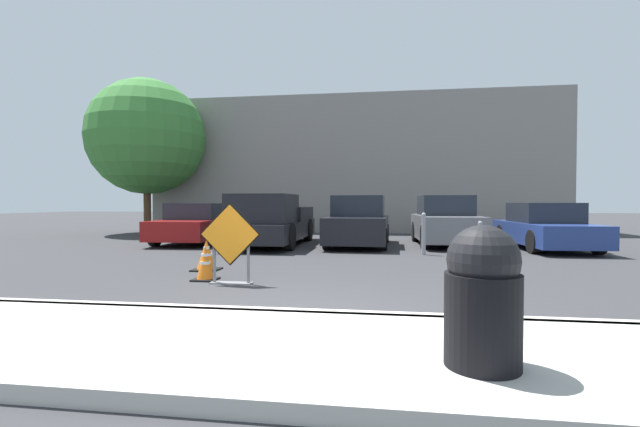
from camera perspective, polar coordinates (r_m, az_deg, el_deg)
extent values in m
plane|color=#333335|center=(14.83, 4.26, -3.85)|extent=(96.00, 96.00, 0.00)
cube|color=beige|center=(3.97, -6.89, -17.51)|extent=(27.84, 2.22, 0.14)
cube|color=beige|center=(5.00, -3.52, -13.49)|extent=(27.84, 0.20, 0.14)
cube|color=black|center=(7.28, -11.89, -2.72)|extent=(1.05, 0.03, 1.05)
cube|color=orange|center=(7.27, -11.93, -2.72)|extent=(0.99, 0.03, 0.99)
cube|color=slate|center=(7.43, -11.74, -9.06)|extent=(0.71, 0.20, 0.02)
cube|color=slate|center=(7.47, -13.91, -5.85)|extent=(0.04, 0.04, 0.84)
cube|color=slate|center=(7.27, -9.54, -6.02)|extent=(0.04, 0.04, 0.84)
cube|color=black|center=(7.86, -15.03, -8.47)|extent=(0.41, 0.41, 0.03)
cone|color=orange|center=(7.81, -15.04, -6.28)|extent=(0.30, 0.30, 0.58)
cylinder|color=white|center=(7.80, -15.05, -5.36)|extent=(0.10, 0.10, 0.05)
cylinder|color=white|center=(7.82, -15.04, -6.36)|extent=(0.17, 0.17, 0.05)
cube|color=black|center=(8.99, -14.89, -7.22)|extent=(0.51, 0.51, 0.03)
cone|color=orange|center=(8.95, -14.90, -5.27)|extent=(0.38, 0.38, 0.59)
cylinder|color=white|center=(8.94, -14.91, -4.45)|extent=(0.12, 0.12, 0.05)
cylinder|color=white|center=(8.95, -14.90, -5.35)|extent=(0.21, 0.21, 0.05)
cube|color=maroon|center=(15.17, -16.06, -1.89)|extent=(2.02, 4.26, 0.61)
cube|color=#1E232D|center=(15.24, -15.93, 0.30)|extent=(1.71, 1.99, 0.54)
cylinder|color=black|center=(13.66, -14.76, -2.84)|extent=(0.23, 0.72, 0.71)
cylinder|color=black|center=(14.35, -21.15, -2.69)|extent=(0.23, 0.72, 0.71)
cylinder|color=black|center=(16.11, -11.53, -2.19)|extent=(0.23, 0.72, 0.71)
cylinder|color=black|center=(16.70, -17.12, -2.10)|extent=(0.23, 0.72, 0.71)
cube|color=black|center=(13.91, -6.27, -2.16)|extent=(1.91, 5.20, 0.55)
cube|color=black|center=(12.76, -7.58, 0.66)|extent=(1.76, 2.08, 0.85)
cube|color=black|center=(16.07, -4.29, 0.10)|extent=(1.81, 0.10, 0.45)
cube|color=black|center=(14.72, -1.86, -0.01)|extent=(0.10, 2.50, 0.45)
cube|color=black|center=(15.13, -8.61, 0.01)|extent=(0.10, 2.50, 0.45)
cylinder|color=black|center=(12.20, -4.10, -3.11)|extent=(0.24, 0.79, 0.79)
cylinder|color=black|center=(12.69, -11.87, -2.96)|extent=(0.24, 0.79, 0.79)
cylinder|color=black|center=(15.26, -1.62, -2.20)|extent=(0.24, 0.79, 0.79)
cylinder|color=black|center=(15.65, -7.96, -2.13)|extent=(0.24, 0.79, 0.79)
cube|color=black|center=(13.62, 5.17, -1.97)|extent=(1.93, 4.13, 0.76)
cube|color=#1E232D|center=(13.70, 5.21, 1.01)|extent=(1.64, 1.93, 0.65)
cylinder|color=black|center=(12.33, 8.48, -3.44)|extent=(0.22, 0.64, 0.64)
cylinder|color=black|center=(12.49, 0.89, -3.37)|extent=(0.22, 0.64, 0.64)
cylinder|color=black|center=(14.84, 8.75, -2.62)|extent=(0.22, 0.64, 0.64)
cylinder|color=black|center=(14.97, 2.44, -2.58)|extent=(0.22, 0.64, 0.64)
cube|color=slate|center=(14.33, 16.36, -1.78)|extent=(1.88, 4.09, 0.77)
cube|color=#1E232D|center=(14.41, 16.31, 1.03)|extent=(1.61, 1.90, 0.63)
cylinder|color=black|center=(13.29, 20.74, -3.03)|extent=(0.22, 0.70, 0.70)
cylinder|color=black|center=(12.99, 13.76, -3.09)|extent=(0.22, 0.70, 0.70)
cylinder|color=black|center=(15.72, 18.49, -2.34)|extent=(0.22, 0.70, 0.70)
cylinder|color=black|center=(15.47, 12.58, -2.36)|extent=(0.22, 0.70, 0.70)
cube|color=navy|center=(14.28, 27.80, -2.28)|extent=(1.93, 4.30, 0.61)
cube|color=#1E232D|center=(14.36, 27.67, 0.11)|extent=(1.63, 2.01, 0.58)
cylinder|color=black|center=(13.44, 33.13, -3.25)|extent=(0.22, 0.65, 0.64)
cylinder|color=black|center=(12.78, 26.57, -3.40)|extent=(0.22, 0.65, 0.64)
cylinder|color=black|center=(15.82, 28.78, -2.53)|extent=(0.22, 0.65, 0.64)
cylinder|color=black|center=(15.26, 23.10, -2.61)|extent=(0.22, 0.65, 0.64)
cylinder|color=black|center=(3.49, 20.85, -13.12)|extent=(0.56, 0.56, 0.69)
sphere|color=black|center=(3.41, 20.91, -5.86)|extent=(0.53, 0.53, 0.53)
cylinder|color=gray|center=(11.52, 13.65, -2.78)|extent=(0.11, 0.11, 1.05)
sphere|color=gray|center=(11.49, 13.66, -0.18)|extent=(0.12, 0.12, 0.12)
cylinder|color=gray|center=(11.75, 20.57, -3.26)|extent=(0.11, 0.11, 0.84)
sphere|color=gray|center=(11.73, 20.59, -1.23)|extent=(0.12, 0.12, 0.12)
cube|color=gray|center=(21.95, 4.45, 6.12)|extent=(19.09, 5.00, 6.33)
cylinder|color=#513823|center=(20.78, -22.03, 0.86)|extent=(0.32, 0.32, 2.40)
sphere|color=#387A33|center=(20.99, -22.11, 9.44)|extent=(5.15, 5.15, 5.15)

